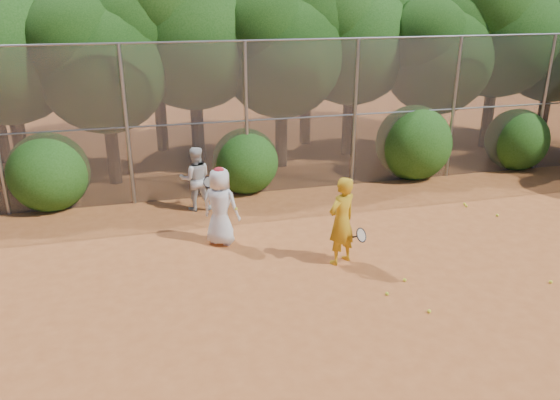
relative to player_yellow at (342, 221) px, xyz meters
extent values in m
plane|color=#A45325|center=(-0.02, -1.57, -0.91)|extent=(80.00, 80.00, 0.00)
cylinder|color=gray|center=(-4.02, 4.43, 1.09)|extent=(0.09, 0.09, 4.00)
cylinder|color=gray|center=(-1.02, 4.43, 1.09)|extent=(0.09, 0.09, 4.00)
cylinder|color=gray|center=(1.98, 4.43, 1.09)|extent=(0.09, 0.09, 4.00)
cylinder|color=gray|center=(4.98, 4.43, 1.09)|extent=(0.09, 0.09, 4.00)
cylinder|color=gray|center=(7.98, 4.43, 1.09)|extent=(0.09, 0.09, 4.00)
cylinder|color=gray|center=(-0.02, 4.43, 3.09)|extent=(20.00, 0.05, 0.05)
cylinder|color=gray|center=(-0.02, 4.43, 1.09)|extent=(20.00, 0.04, 0.04)
cube|color=slate|center=(-0.02, 4.43, 1.09)|extent=(20.00, 0.02, 4.00)
cylinder|color=black|center=(-7.02, 6.93, 0.35)|extent=(0.38, 0.38, 2.52)
sphere|color=#1B4812|center=(-7.02, 6.93, 2.82)|extent=(4.03, 4.03, 4.03)
sphere|color=#1B4812|center=(-6.21, 7.34, 3.83)|extent=(3.23, 3.23, 3.23)
cylinder|color=black|center=(-4.52, 6.23, 0.18)|extent=(0.36, 0.36, 2.17)
sphere|color=black|center=(-4.52, 6.23, 2.31)|extent=(3.47, 3.47, 3.47)
sphere|color=black|center=(-3.82, 6.58, 3.17)|extent=(2.78, 2.78, 2.78)
sphere|color=black|center=(-5.12, 5.97, 3.00)|extent=(2.60, 2.60, 2.60)
cylinder|color=black|center=(-2.02, 7.23, 0.42)|extent=(0.39, 0.39, 2.66)
sphere|color=#1B4812|center=(-2.02, 7.23, 3.03)|extent=(4.26, 4.26, 4.26)
sphere|color=#1B4812|center=(-2.76, 6.91, 3.88)|extent=(3.19, 3.19, 3.19)
cylinder|color=black|center=(0.48, 6.63, 0.23)|extent=(0.37, 0.37, 2.27)
sphere|color=black|center=(0.48, 6.63, 2.46)|extent=(3.64, 3.64, 3.64)
sphere|color=black|center=(1.21, 7.00, 3.37)|extent=(2.91, 2.91, 2.91)
sphere|color=black|center=(-0.15, 6.36, 3.19)|extent=(2.73, 2.73, 2.73)
cylinder|color=black|center=(2.98, 7.43, 0.32)|extent=(0.38, 0.38, 2.45)
sphere|color=#1B4812|center=(2.98, 7.43, 2.72)|extent=(3.92, 3.92, 3.92)
sphere|color=#1B4812|center=(3.77, 7.83, 3.70)|extent=(3.14, 3.14, 3.14)
sphere|color=#1B4812|center=(2.30, 7.14, 3.50)|extent=(2.94, 2.94, 2.94)
cylinder|color=black|center=(5.48, 6.43, 0.14)|extent=(0.36, 0.36, 2.10)
sphere|color=black|center=(5.48, 6.43, 2.20)|extent=(3.36, 3.36, 3.36)
sphere|color=black|center=(6.16, 6.77, 3.04)|extent=(2.69, 2.69, 2.69)
sphere|color=black|center=(4.90, 6.18, 2.87)|extent=(2.52, 2.52, 2.52)
cylinder|color=black|center=(7.98, 7.03, 0.39)|extent=(0.39, 0.39, 2.59)
sphere|color=#1B4812|center=(7.98, 7.03, 2.93)|extent=(4.14, 4.14, 4.14)
sphere|color=#1B4812|center=(8.81, 7.45, 3.96)|extent=(3.32, 3.32, 3.32)
sphere|color=#1B4812|center=(7.26, 6.72, 3.76)|extent=(3.11, 3.11, 3.11)
cylinder|color=black|center=(9.98, 6.73, 0.25)|extent=(0.37, 0.37, 2.31)
sphere|color=black|center=(9.98, 6.73, 2.51)|extent=(3.70, 3.70, 3.70)
sphere|color=black|center=(9.34, 6.46, 3.25)|extent=(2.77, 2.77, 2.77)
cylinder|color=black|center=(-3.02, 9.43, 0.49)|extent=(0.40, 0.40, 2.80)
sphere|color=#1B4812|center=(-3.02, 9.43, 3.24)|extent=(4.48, 4.48, 4.48)
cylinder|color=black|center=(1.98, 9.03, 0.35)|extent=(0.38, 0.38, 2.52)
sphere|color=#1B4812|center=(1.98, 9.03, 2.82)|extent=(4.03, 4.03, 4.03)
sphere|color=#1B4812|center=(2.79, 9.44, 3.83)|extent=(3.23, 3.23, 3.23)
sphere|color=#1B4812|center=(1.28, 8.73, 3.63)|extent=(3.02, 3.02, 3.02)
cylinder|color=black|center=(6.48, 9.63, 0.46)|extent=(0.40, 0.40, 2.73)
sphere|color=#1B4812|center=(6.48, 9.63, 3.13)|extent=(4.37, 4.37, 4.37)
sphere|color=#1B4812|center=(-6.02, 4.73, 0.09)|extent=(2.00, 2.00, 2.00)
sphere|color=#1B4812|center=(-1.02, 4.73, -0.01)|extent=(1.80, 1.80, 1.80)
sphere|color=#1B4812|center=(3.98, 4.73, 0.19)|extent=(2.20, 2.20, 2.20)
sphere|color=#1B4812|center=(7.48, 4.73, 0.04)|extent=(1.90, 1.90, 1.90)
imported|color=gold|center=(0.00, 0.00, 0.00)|extent=(0.78, 0.68, 1.82)
torus|color=black|center=(0.35, -0.20, -0.26)|extent=(0.34, 0.31, 0.28)
cylinder|color=black|center=(0.23, -0.04, -0.36)|extent=(0.18, 0.23, 0.16)
imported|color=silver|center=(-2.18, 1.50, -0.06)|extent=(0.99, 0.92, 1.70)
ellipsoid|color=#B11922|center=(-2.18, 1.50, 0.76)|extent=(0.22, 0.22, 0.13)
sphere|color=yellow|center=(-1.88, 1.30, -0.06)|extent=(0.07, 0.07, 0.07)
imported|color=silver|center=(-2.49, 3.61, -0.10)|extent=(0.81, 0.64, 1.61)
torus|color=black|center=(-2.19, 3.31, -0.11)|extent=(0.34, 0.26, 0.28)
cylinder|color=black|center=(-2.12, 3.49, -0.21)|extent=(0.13, 0.26, 0.16)
sphere|color=yellow|center=(0.91, -1.05, -0.87)|extent=(0.07, 0.07, 0.07)
sphere|color=yellow|center=(4.55, 1.30, -0.87)|extent=(0.07, 0.07, 0.07)
sphere|color=yellow|center=(0.83, -2.15, -0.87)|extent=(0.07, 0.07, 0.07)
sphere|color=yellow|center=(3.54, -1.81, -0.87)|extent=(0.07, 0.07, 0.07)
sphere|color=yellow|center=(0.37, -1.43, -0.87)|extent=(0.07, 0.07, 0.07)
sphere|color=yellow|center=(4.20, 2.17, -0.87)|extent=(0.07, 0.07, 0.07)
sphere|color=yellow|center=(4.16, 2.03, -0.87)|extent=(0.07, 0.07, 0.07)
camera|label=1|loc=(-3.63, -9.27, 4.25)|focal=35.00mm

